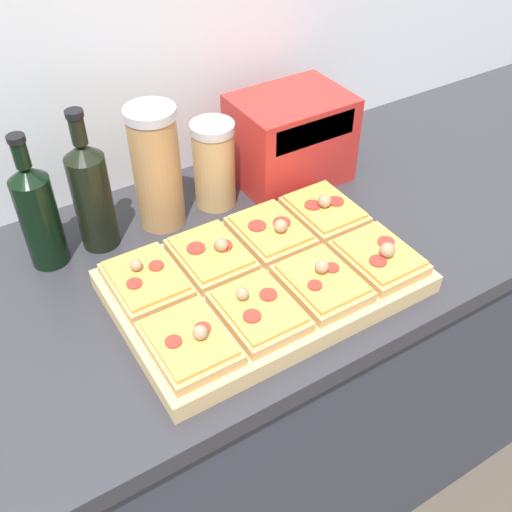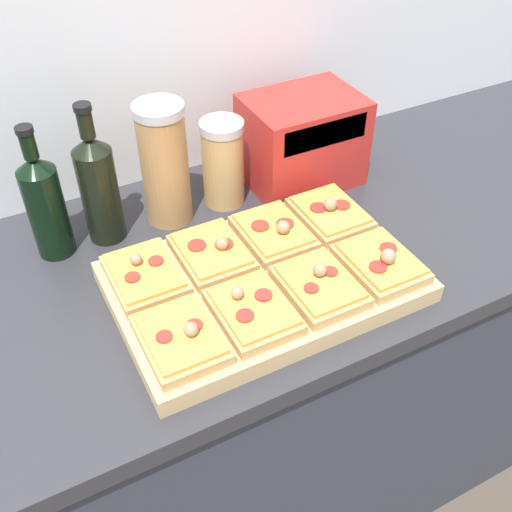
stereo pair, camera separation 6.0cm
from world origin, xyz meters
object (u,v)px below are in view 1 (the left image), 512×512
(toaster_oven, at_px, (290,139))
(cutting_board, at_px, (265,281))
(olive_oil_bottle, at_px, (38,214))
(grain_jar_short, at_px, (214,164))
(grain_jar_tall, at_px, (157,168))
(wine_bottle, at_px, (91,193))

(toaster_oven, bearing_deg, cutting_board, -130.92)
(cutting_board, bearing_deg, olive_oil_bottle, 137.16)
(olive_oil_bottle, xyz_separation_m, grain_jar_short, (0.36, -0.00, -0.02))
(cutting_board, distance_m, grain_jar_tall, 0.31)
(grain_jar_short, distance_m, toaster_oven, 0.19)
(grain_jar_tall, bearing_deg, toaster_oven, -0.15)
(olive_oil_bottle, height_order, grain_jar_short, olive_oil_bottle)
(olive_oil_bottle, bearing_deg, cutting_board, -42.84)
(grain_jar_tall, bearing_deg, olive_oil_bottle, 180.00)
(cutting_board, bearing_deg, toaster_oven, 49.08)
(wine_bottle, bearing_deg, cutting_board, -54.27)
(cutting_board, relative_size, grain_jar_short, 2.82)
(cutting_board, height_order, olive_oil_bottle, olive_oil_bottle)
(grain_jar_tall, height_order, toaster_oven, grain_jar_tall)
(grain_jar_tall, bearing_deg, cutting_board, -76.13)
(wine_bottle, bearing_deg, toaster_oven, -0.11)
(olive_oil_bottle, relative_size, wine_bottle, 0.94)
(cutting_board, height_order, grain_jar_short, grain_jar_short)
(cutting_board, xyz_separation_m, grain_jar_tall, (-0.07, 0.28, 0.11))
(cutting_board, relative_size, olive_oil_bottle, 1.97)
(grain_jar_short, xyz_separation_m, toaster_oven, (0.19, -0.00, 0.00))
(olive_oil_bottle, xyz_separation_m, wine_bottle, (0.10, -0.00, 0.01))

